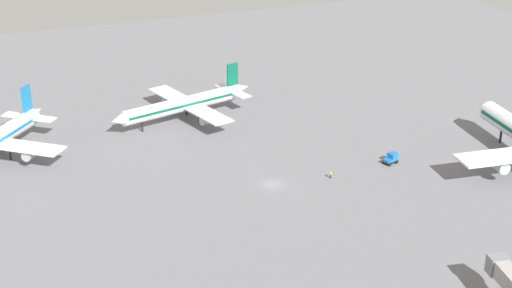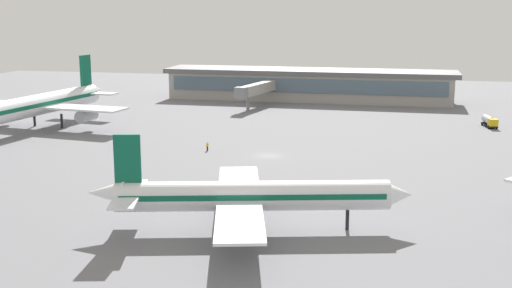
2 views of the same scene
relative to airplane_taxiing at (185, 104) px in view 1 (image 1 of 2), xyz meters
The scene contains 4 objects.
ground 42.33m from the airplane_taxiing, 81.43° to the right, with size 288.00×288.00×0.00m, color slate.
airplane_taxiing is the anchor object (origin of this frame).
baggage_tug 54.39m from the airplane_taxiing, 50.19° to the right, with size 3.60×2.95×2.30m.
ground_crew_worker 47.52m from the airplane_taxiing, 66.68° to the right, with size 0.53×0.53×1.67m.
Camera 1 is at (-57.60, -132.35, 71.91)m, focal length 53.98 mm.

